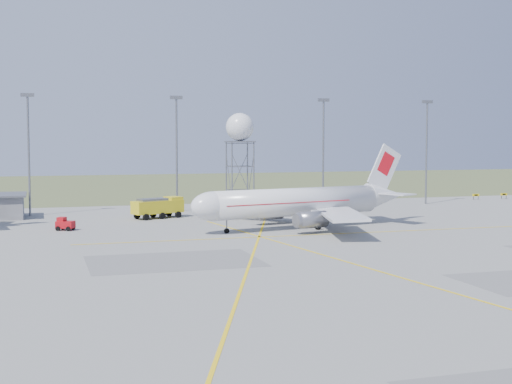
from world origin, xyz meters
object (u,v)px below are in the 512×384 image
object	(u,v)px
radar_tower	(240,158)
fire_truck	(159,208)
airliner_main	(299,203)
baggage_tug	(65,225)

from	to	relation	value
radar_tower	fire_truck	size ratio (longest dim) A/B	1.95
radar_tower	fire_truck	xyz separation A→B (m)	(-14.40, -2.35, -8.10)
fire_truck	airliner_main	bearing A→B (deg)	-69.46
baggage_tug	airliner_main	bearing A→B (deg)	13.64
airliner_main	baggage_tug	size ratio (longest dim) A/B	12.50
radar_tower	baggage_tug	bearing A→B (deg)	-154.90
airliner_main	radar_tower	xyz separation A→B (m)	(-2.89, 21.31, 5.99)
airliner_main	fire_truck	distance (m)	25.75
radar_tower	airliner_main	bearing A→B (deg)	-82.27
radar_tower	baggage_tug	xyz separation A→B (m)	(-29.63, -13.88, -9.02)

